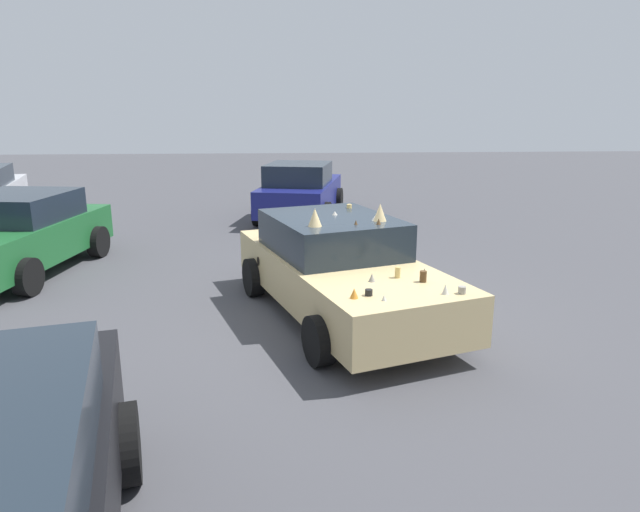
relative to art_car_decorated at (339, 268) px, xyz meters
name	(u,v)px	position (x,y,z in m)	size (l,w,h in m)	color
ground_plane	(341,316)	(-0.08, -0.03, -0.70)	(60.00, 60.00, 0.00)	#47474C
art_car_decorated	(339,268)	(0.00, 0.00, 0.00)	(4.78, 3.07, 1.64)	#D8BC7F
parked_sedan_far_right	(18,234)	(2.56, 5.55, 0.02)	(4.18, 2.45, 1.43)	#1E602D
parked_sedan_behind_left	(300,191)	(7.46, 0.28, 0.04)	(4.33, 2.60, 1.50)	navy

